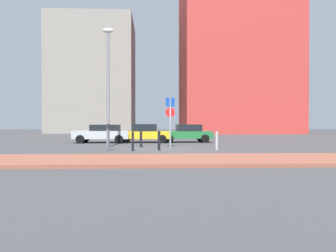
{
  "coord_description": "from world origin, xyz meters",
  "views": [
    {
      "loc": [
        -0.71,
        -21.67,
        1.6
      ],
      "look_at": [
        0.49,
        3.93,
        1.32
      ],
      "focal_mm": 39.0,
      "sensor_mm": 36.0,
      "label": 1
    }
  ],
  "objects_px": {
    "parking_meter": "(109,134)",
    "parked_car_green": "(186,133)",
    "traffic_bollard_mid": "(159,141)",
    "traffic_bollard_far": "(217,141)",
    "parked_car_silver": "(103,133)",
    "street_lamp": "(108,78)",
    "traffic_bollard_near": "(133,141)",
    "parking_sign_post": "(170,116)",
    "parked_car_yellow": "(144,133)",
    "traffic_bollard_edge": "(141,139)"
  },
  "relations": [
    {
      "from": "traffic_bollard_mid",
      "to": "traffic_bollard_edge",
      "type": "distance_m",
      "value": 2.89
    },
    {
      "from": "parked_car_yellow",
      "to": "parking_meter",
      "type": "relative_size",
      "value": 2.88
    },
    {
      "from": "parking_meter",
      "to": "traffic_bollard_edge",
      "type": "distance_m",
      "value": 3.43
    },
    {
      "from": "parked_car_yellow",
      "to": "parking_meter",
      "type": "distance_m",
      "value": 8.31
    },
    {
      "from": "parked_car_silver",
      "to": "parking_sign_post",
      "type": "relative_size",
      "value": 1.37
    },
    {
      "from": "parking_meter",
      "to": "traffic_bollard_far",
      "type": "height_order",
      "value": "parking_meter"
    },
    {
      "from": "street_lamp",
      "to": "traffic_bollard_mid",
      "type": "relative_size",
      "value": 6.95
    },
    {
      "from": "traffic_bollard_far",
      "to": "traffic_bollard_edge",
      "type": "height_order",
      "value": "traffic_bollard_far"
    },
    {
      "from": "parked_car_green",
      "to": "traffic_bollard_far",
      "type": "distance_m",
      "value": 7.97
    },
    {
      "from": "traffic_bollard_mid",
      "to": "traffic_bollard_edge",
      "type": "xyz_separation_m",
      "value": [
        -1.09,
        2.68,
        -0.03
      ]
    },
    {
      "from": "traffic_bollard_far",
      "to": "traffic_bollard_edge",
      "type": "distance_m",
      "value": 5.09
    },
    {
      "from": "traffic_bollard_mid",
      "to": "traffic_bollard_far",
      "type": "relative_size",
      "value": 1.02
    },
    {
      "from": "parked_car_silver",
      "to": "street_lamp",
      "type": "xyz_separation_m",
      "value": [
        0.98,
        -4.77,
        3.69
      ]
    },
    {
      "from": "parked_car_silver",
      "to": "parked_car_yellow",
      "type": "relative_size",
      "value": 1.0
    },
    {
      "from": "street_lamp",
      "to": "parking_meter",
      "type": "bearing_deg",
      "value": -82.84
    },
    {
      "from": "traffic_bollard_near",
      "to": "parked_car_silver",
      "type": "bearing_deg",
      "value": 108.44
    },
    {
      "from": "street_lamp",
      "to": "traffic_bollard_far",
      "type": "height_order",
      "value": "street_lamp"
    },
    {
      "from": "parked_car_green",
      "to": "traffic_bollard_near",
      "type": "relative_size",
      "value": 3.89
    },
    {
      "from": "street_lamp",
      "to": "traffic_bollard_far",
      "type": "bearing_deg",
      "value": -22.96
    },
    {
      "from": "parking_meter",
      "to": "parked_car_green",
      "type": "bearing_deg",
      "value": 58.14
    },
    {
      "from": "street_lamp",
      "to": "traffic_bollard_near",
      "type": "height_order",
      "value": "street_lamp"
    },
    {
      "from": "traffic_bollard_edge",
      "to": "street_lamp",
      "type": "bearing_deg",
      "value": 174.02
    },
    {
      "from": "parking_meter",
      "to": "street_lamp",
      "type": "height_order",
      "value": "street_lamp"
    },
    {
      "from": "parked_car_silver",
      "to": "traffic_bollard_near",
      "type": "xyz_separation_m",
      "value": [
        2.73,
        -8.2,
        -0.21
      ]
    },
    {
      "from": "parking_meter",
      "to": "traffic_bollard_mid",
      "type": "distance_m",
      "value": 2.85
    },
    {
      "from": "parked_car_green",
      "to": "parking_meter",
      "type": "height_order",
      "value": "parking_meter"
    },
    {
      "from": "parked_car_green",
      "to": "parking_meter",
      "type": "relative_size",
      "value": 2.8
    },
    {
      "from": "parked_car_green",
      "to": "parking_sign_post",
      "type": "relative_size",
      "value": 1.33
    },
    {
      "from": "traffic_bollard_mid",
      "to": "traffic_bollard_far",
      "type": "xyz_separation_m",
      "value": [
        3.32,
        0.13,
        -0.01
      ]
    },
    {
      "from": "traffic_bollard_near",
      "to": "parking_meter",
      "type": "bearing_deg",
      "value": 168.59
    },
    {
      "from": "street_lamp",
      "to": "traffic_bollard_edge",
      "type": "distance_m",
      "value": 4.46
    },
    {
      "from": "traffic_bollard_mid",
      "to": "traffic_bollard_edge",
      "type": "relative_size",
      "value": 1.06
    },
    {
      "from": "traffic_bollard_mid",
      "to": "traffic_bollard_edge",
      "type": "height_order",
      "value": "traffic_bollard_mid"
    },
    {
      "from": "parked_car_yellow",
      "to": "traffic_bollard_edge",
      "type": "xyz_separation_m",
      "value": [
        -0.12,
        -5.17,
        -0.22
      ]
    },
    {
      "from": "parked_car_yellow",
      "to": "parking_meter",
      "type": "xyz_separation_m",
      "value": [
        -1.84,
        -8.1,
        0.22
      ]
    },
    {
      "from": "parking_sign_post",
      "to": "traffic_bollard_far",
      "type": "relative_size",
      "value": 2.94
    },
    {
      "from": "parked_car_green",
      "to": "traffic_bollard_far",
      "type": "height_order",
      "value": "parked_car_green"
    },
    {
      "from": "traffic_bollard_mid",
      "to": "parked_car_yellow",
      "type": "bearing_deg",
      "value": 97.08
    },
    {
      "from": "parked_car_silver",
      "to": "traffic_bollard_near",
      "type": "bearing_deg",
      "value": -71.56
    },
    {
      "from": "parked_car_green",
      "to": "traffic_bollard_edge",
      "type": "relative_size",
      "value": 4.02
    },
    {
      "from": "parking_sign_post",
      "to": "traffic_bollard_mid",
      "type": "bearing_deg",
      "value": -110.2
    },
    {
      "from": "street_lamp",
      "to": "parked_car_yellow",
      "type": "bearing_deg",
      "value": 65.7
    },
    {
      "from": "parked_car_silver",
      "to": "parked_car_green",
      "type": "height_order",
      "value": "parked_car_green"
    },
    {
      "from": "parked_car_silver",
      "to": "traffic_bollard_near",
      "type": "relative_size",
      "value": 4.02
    },
    {
      "from": "parking_meter",
      "to": "street_lamp",
      "type": "relative_size",
      "value": 0.2
    },
    {
      "from": "parked_car_yellow",
      "to": "traffic_bollard_near",
      "type": "distance_m",
      "value": 8.39
    },
    {
      "from": "parked_car_green",
      "to": "parking_sign_post",
      "type": "bearing_deg",
      "value": -104.88
    },
    {
      "from": "parked_car_green",
      "to": "traffic_bollard_near",
      "type": "xyz_separation_m",
      "value": [
        -3.8,
        -8.57,
        -0.19
      ]
    },
    {
      "from": "parking_sign_post",
      "to": "traffic_bollard_far",
      "type": "height_order",
      "value": "parking_sign_post"
    },
    {
      "from": "traffic_bollard_edge",
      "to": "traffic_bollard_far",
      "type": "bearing_deg",
      "value": -29.97
    }
  ]
}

